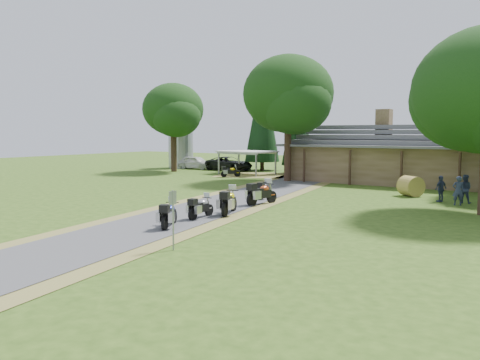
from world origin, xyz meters
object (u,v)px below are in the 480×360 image
Objects in this scene: silo at (181,143)px; motorcycle_row_b at (201,206)px; motorcycle_row_a at (169,213)px; hay_bale at (411,186)px; lodge at (416,153)px; car_white_sedan at (196,161)px; car_dark_suv at (229,160)px; motorcycle_carport_a at (231,171)px; motorcycle_row_c at (229,200)px; motorcycle_row_d at (262,192)px; motorcycle_row_e at (264,189)px; carport at (247,163)px.

silo reaches higher than motorcycle_row_b.
hay_bale reaches higher than motorcycle_row_a.
lodge reaches higher than car_white_sedan.
silo reaches higher than motorcycle_row_a.
motorcycle_row_a is (15.44, -27.06, -0.50)m from car_dark_suv.
car_white_sedan is 10.60m from motorcycle_carport_a.
motorcycle_row_c is at bearing -45.23° from silo.
motorcycle_row_d is 1.19× the size of motorcycle_row_e.
car_white_sedan is 2.71× the size of motorcycle_row_c.
silo reaches higher than motorcycle_row_c.
car_white_sedan is 30.17m from motorcycle_row_c.
car_white_sedan is at bearing 97.84° from car_dark_suv.
carport reaches higher than motorcycle_row_d.
carport is 4.07× the size of hay_bale.
car_white_sedan is at bearing 158.47° from hay_bale.
hay_bale is (21.92, -10.73, -0.47)m from car_dark_suv.
motorcycle_row_d is at bearing -135.37° from car_white_sedan.
silo reaches higher than car_white_sedan.
carport is 17.47m from motorcycle_row_e.
motorcycle_carport_a is at bearing -125.57° from car_white_sedan.
motorcycle_row_b is 5.41m from motorcycle_row_d.
car_white_sedan is at bearing 23.35° from motorcycle_row_c.
motorcycle_row_e is at bearing -46.15° from carport.
motorcycle_row_c is 3.67m from motorcycle_row_d.
motorcycle_carport_a is (-10.81, 18.36, -0.03)m from motorcycle_row_b.
silo reaches higher than motorcycle_row_e.
motorcycle_row_d is at bearing -105.33° from lodge.
hay_bale reaches higher than motorcycle_row_e.
motorcycle_row_b is 0.97× the size of motorcycle_row_e.
carport is 3.03× the size of motorcycle_row_e.
silo is at bearing 13.53° from motorcycle_row_a.
motorcycle_row_d is at bearing -127.04° from hay_bale.
motorcycle_row_c is (11.63, -20.01, -0.46)m from carport.
car_white_sedan reaches higher than motorcycle_carport_a.
car_dark_suv is at bearing 29.65° from motorcycle_row_e.
car_dark_suv is 28.96m from motorcycle_row_b.
motorcycle_row_c is at bearing -177.79° from motorcycle_row_e.
car_dark_suv is at bearing 51.76° from motorcycle_row_d.
carport reaches higher than car_dark_suv.
lodge reaches higher than motorcycle_row_a.
silo is 3.32× the size of motorcycle_row_e.
motorcycle_row_a is 1.12× the size of motorcycle_carport_a.
silo is 4.46× the size of hay_bale.
car_white_sedan is 3.42× the size of motorcycle_carport_a.
motorcycle_row_a is 0.87× the size of motorcycle_row_d.
silo is 27.48m from motorcycle_row_e.
motorcycle_row_c is at bearing -142.40° from car_dark_suv.
silo is 2.80× the size of motorcycle_row_d.
car_dark_suv reaches higher than hay_bale.
motorcycle_carport_a is (-11.29, 16.62, -0.15)m from motorcycle_row_c.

